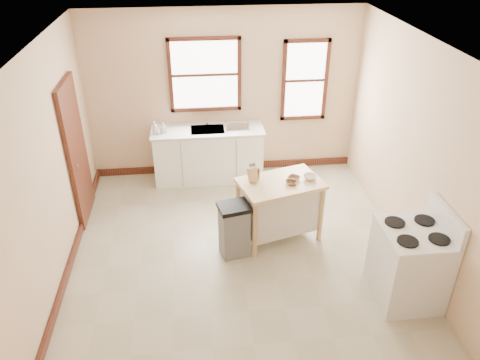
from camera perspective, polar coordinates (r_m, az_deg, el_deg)
The scene contains 23 objects.
floor at distance 6.38m, azimuth -0.04°, elevation -9.43°, with size 5.00×5.00×0.00m, color #ACA488.
ceiling at distance 5.07m, azimuth -0.06°, elevation 15.71°, with size 5.00×5.00×0.00m, color white.
wall_back at distance 7.87m, azimuth -1.99°, elevation 10.36°, with size 4.50×0.04×2.80m, color beige.
wall_left at distance 5.83m, azimuth -22.61°, elevation 0.44°, with size 0.04×5.00×2.80m, color beige.
wall_right at distance 6.22m, azimuth 21.07°, elevation 2.62°, with size 0.04×5.00×2.80m, color beige.
window_main at distance 7.73m, azimuth -4.30°, elevation 12.65°, with size 1.17×0.06×1.22m, color #36140E, non-canonical shape.
window_side at distance 7.99m, azimuth 7.91°, elevation 11.92°, with size 0.77×0.06×1.37m, color #36140E, non-canonical shape.
door_left at distance 7.09m, azimuth -19.30°, elevation 3.20°, with size 0.06×0.90×2.10m, color #36140E.
baseboard_back at distance 8.39m, azimuth -1.82°, elevation 1.66°, with size 4.50×0.04×0.12m, color #36140E.
baseboard_left at distance 6.55m, azimuth -20.05°, elevation -9.77°, with size 0.04×5.00×0.12m, color #36140E.
sink_counter at distance 7.96m, azimuth -3.87°, elevation 3.15°, with size 1.86×0.62×0.92m, color white, non-canonical shape.
faucet at distance 7.88m, azimuth -4.07°, elevation 7.44°, with size 0.03×0.03×0.22m, color silver.
soap_bottle_a at distance 7.66m, azimuth -10.34°, elevation 6.31°, with size 0.08×0.08×0.22m, color #B2B2B2.
soap_bottle_b at distance 7.68m, azimuth -9.33°, elevation 6.30°, with size 0.08×0.08×0.17m, color #B2B2B2.
dish_rack at distance 7.78m, azimuth -0.39°, elevation 6.74°, with size 0.41×0.30×0.10m, color silver, non-canonical shape.
kitchen_island at distance 6.53m, azimuth 4.80°, elevation -3.61°, with size 1.09×0.69×0.89m, color #F4D090, non-canonical shape.
knife_block at distance 6.24m, azimuth 1.56°, elevation 0.64°, with size 0.10×0.10×0.20m, color #DBB173, non-canonical shape.
pepper_grinder at distance 6.32m, azimuth 2.21°, elevation 0.75°, with size 0.04×0.04×0.15m, color #431F12.
bowl_a at distance 6.26m, azimuth 6.28°, elevation -0.30°, with size 0.16×0.16×0.04m, color brown.
bowl_b at distance 6.36m, azimuth 6.59°, elevation 0.22°, with size 0.16×0.16×0.04m, color brown.
bowl_c at distance 6.40m, azimuth 8.54°, elevation 0.34°, with size 0.18×0.18×0.06m, color silver.
trash_bin at distance 6.22m, azimuth -0.72°, elevation -6.07°, with size 0.40×0.33×0.78m, color slate, non-canonical shape.
gas_stove at distance 5.79m, azimuth 20.09°, elevation -8.63°, with size 0.77×0.78×1.23m, color silver, non-canonical shape.
Camera 1 is at (-0.51, -4.89, 4.07)m, focal length 35.00 mm.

